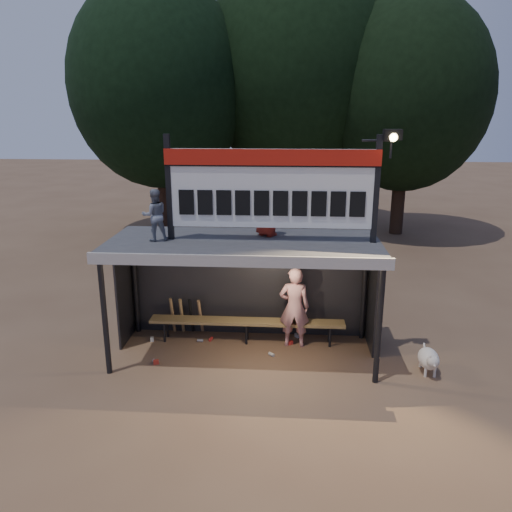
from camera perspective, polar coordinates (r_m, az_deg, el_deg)
The scene contains 13 objects.
ground at distance 10.02m, azimuth -1.32°, elevation -11.11°, with size 80.00×80.00×0.00m, color brown.
player at distance 10.05m, azimuth 4.39°, elevation -5.85°, with size 0.61×0.40×1.67m, color silver.
child_a at distance 9.23m, azimuth -11.51°, elevation 4.60°, with size 0.46×0.36×0.95m, color slate.
child_b at distance 9.41m, azimuth 1.26°, elevation 5.60°, with size 0.54×0.35×1.10m, color maroon.
dugout_shelter at distance 9.55m, azimuth -1.26°, elevation -0.55°, with size 5.10×2.08×2.32m.
scoreboard_assembly at distance 8.95m, azimuth 2.13°, elevation 8.00°, with size 4.10×0.27×1.99m.
bench at distance 10.33m, azimuth -1.06°, elevation -7.58°, with size 4.00×0.35×0.48m.
tree_left at distance 19.50m, azimuth -11.03°, elevation 18.63°, with size 6.46×6.46×9.27m.
tree_mid at distance 20.43m, azimuth 4.66°, elevation 20.56°, with size 7.22×7.22×10.36m.
tree_right at distance 19.82m, azimuth 16.82°, elevation 17.27°, with size 6.08×6.08×8.72m.
dog at distance 9.75m, azimuth 19.16°, elevation -11.07°, with size 0.36×0.81×0.49m.
bats at distance 10.76m, azimuth -7.94°, elevation -6.75°, with size 0.68×0.35×0.84m.
litter at distance 10.26m, azimuth -4.36°, elevation -10.25°, with size 3.12×1.46×0.08m.
Camera 1 is at (0.83, -8.86, 4.60)m, focal length 35.00 mm.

